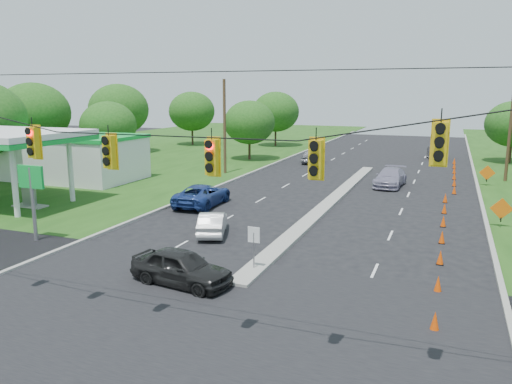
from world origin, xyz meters
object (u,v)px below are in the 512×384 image
at_px(black_sedan, 181,267).
at_px(blue_pickup, 203,195).
at_px(white_sedan, 213,223).
at_px(gas_station, 60,154).

distance_m(black_sedan, blue_pickup, 14.61).
distance_m(black_sedan, white_sedan, 7.46).
xyz_separation_m(gas_station, black_sedan, (21.41, -16.74, -1.82)).
height_order(black_sedan, blue_pickup, blue_pickup).
bearing_deg(black_sedan, blue_pickup, 32.09).
relative_size(gas_station, white_sedan, 5.04).
bearing_deg(blue_pickup, black_sedan, 111.48).
relative_size(black_sedan, blue_pickup, 0.81).
relative_size(gas_station, black_sedan, 4.45).
relative_size(black_sedan, white_sedan, 1.13).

